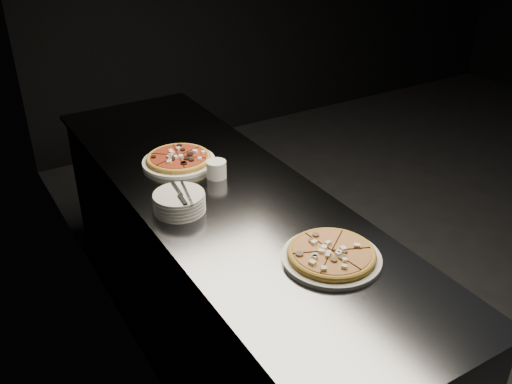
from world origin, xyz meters
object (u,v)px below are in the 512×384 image
pizza_tomato (179,159)px  plate_stack (179,202)px  pizza_mushroom (331,255)px  ramekin (216,169)px  cutlery (182,194)px  counter (226,278)px

pizza_tomato → plate_stack: bearing=-113.9°
pizza_mushroom → ramekin: bearing=94.1°
pizza_tomato → ramekin: ramekin is taller
plate_stack → ramekin: bearing=34.4°
plate_stack → cutlery: size_ratio=0.96×
cutlery → ramekin: size_ratio=2.42×
cutlery → ramekin: 0.32m
pizza_tomato → ramekin: (0.09, -0.21, 0.02)m
plate_stack → cutlery: bearing=-62.4°
counter → plate_stack: plate_stack is taller
cutlery → ramekin: bearing=44.2°
pizza_mushroom → pizza_tomato: bearing=98.2°
pizza_mushroom → ramekin: ramekin is taller
pizza_mushroom → pizza_tomato: (-0.14, 0.96, -0.00)m
cutlery → ramekin: cutlery is taller
counter → plate_stack: bearing=-167.4°
pizza_mushroom → ramekin: 0.75m
counter → pizza_tomato: (-0.05, 0.34, 0.48)m
counter → cutlery: size_ratio=11.50×
pizza_mushroom → plate_stack: bearing=118.4°
counter → pizza_mushroom: 0.79m
pizza_mushroom → pizza_tomato: size_ratio=1.09×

